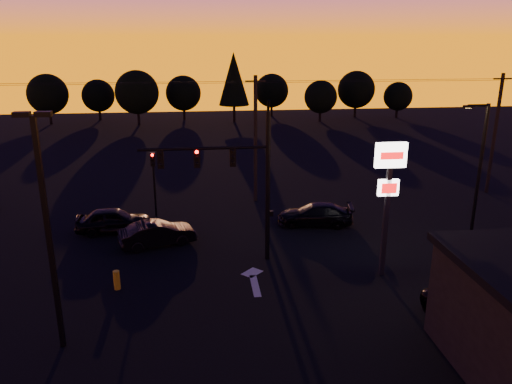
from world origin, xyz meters
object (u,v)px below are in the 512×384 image
car_right (315,214)px  suv_parked (475,314)px  secondary_signal (154,175)px  parking_lot_light (47,219)px  car_left (114,220)px  pylon_sign (389,181)px  car_mid (157,234)px  traffic_signal_mast (237,172)px  streetlight (479,166)px  bollard (117,280)px

car_right → suv_parked: car_right is taller
secondary_signal → parking_lot_light: parking_lot_light is taller
car_left → car_right: size_ratio=0.94×
pylon_sign → car_right: size_ratio=1.43×
pylon_sign → car_mid: (-11.53, 5.04, -4.20)m
traffic_signal_mast → streetlight: (14.01, 1.51, -0.52)m
car_mid → parking_lot_light: bearing=145.0°
secondary_signal → pylon_sign: 15.75m
pylon_sign → streetlight: (6.91, 4.00, -0.49)m
traffic_signal_mast → suv_parked: 12.69m
traffic_signal_mast → car_mid: 6.63m
suv_parked → car_mid: bearing=124.6°
car_mid → suv_parked: 17.00m
bollard → car_left: 7.59m
secondary_signal → bollard: 10.37m
parking_lot_light → pylon_sign: size_ratio=1.34×
parking_lot_light → pylon_sign: bearing=17.2°
traffic_signal_mast → car_mid: bearing=150.1°
parking_lot_light → suv_parked: 17.25m
pylon_sign → suv_parked: pylon_sign is taller
traffic_signal_mast → streetlight: size_ratio=1.07×
parking_lot_light → car_mid: size_ratio=2.11×
traffic_signal_mast → bollard: size_ratio=9.18×
streetlight → car_right: (-8.68, 3.21, -3.73)m
secondary_signal → pylon_sign: (12.00, -9.99, 2.05)m
bollard → suv_parked: (15.19, -5.06, 0.17)m
parking_lot_light → car_right: (12.73, 11.71, -4.58)m
bollard → car_right: bearing=32.7°
suv_parked → car_left: bearing=124.0°
secondary_signal → bollard: bearing=-96.2°
car_mid → pylon_sign: bearing=-131.4°
parking_lot_light → car_mid: parking_lot_light is taller
bollard → car_right: 13.44m
pylon_sign → car_left: bearing=152.6°
secondary_signal → car_right: secondary_signal is taller
car_mid → suv_parked: (13.64, -10.15, -0.08)m
traffic_signal_mast → car_right: traffic_signal_mast is taller
pylon_sign → suv_parked: 6.99m
streetlight → car_left: bearing=170.8°
suv_parked → pylon_sign: bearing=93.7°
car_right → secondary_signal: bearing=-95.6°
parking_lot_light → car_mid: (2.97, 9.54, -4.56)m
pylon_sign → car_mid: size_ratio=1.57×
streetlight → bollard: streetlight is taller
secondary_signal → car_right: size_ratio=0.91×
streetlight → bollard: 20.78m
traffic_signal_mast → car_left: size_ratio=1.91×
bollard → secondary_signal: bearing=83.8°
car_left → car_right: car_left is taller
car_right → suv_parked: size_ratio=1.04×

